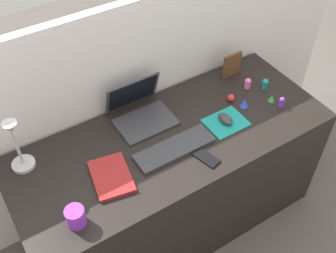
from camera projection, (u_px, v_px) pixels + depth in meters
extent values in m
plane|color=#59514C|center=(171.00, 217.00, 2.61)|extent=(6.00, 6.00, 0.00)
cube|color=silver|center=(137.00, 106.00, 2.36)|extent=(2.87, 0.05, 1.32)
cube|color=black|center=(172.00, 182.00, 2.35)|extent=(1.67, 0.67, 0.74)
cube|color=#333338|center=(146.00, 122.00, 2.15)|extent=(0.30, 0.21, 0.01)
cube|color=#333338|center=(132.00, 93.00, 2.16)|extent=(0.30, 0.07, 0.19)
cube|color=black|center=(133.00, 93.00, 2.15)|extent=(0.27, 0.05, 0.17)
cube|color=#333338|center=(175.00, 148.00, 2.02)|extent=(0.41, 0.13, 0.02)
cube|color=teal|center=(226.00, 122.00, 2.15)|extent=(0.21, 0.17, 0.00)
ellipsoid|color=#333338|center=(226.00, 119.00, 2.15)|extent=(0.06, 0.10, 0.03)
cube|color=black|center=(206.00, 158.00, 1.98)|extent=(0.10, 0.14, 0.01)
cylinder|color=#B7B7BC|center=(24.00, 164.00, 1.95)|extent=(0.11, 0.11, 0.02)
cylinder|color=#B7B7BC|center=(15.00, 142.00, 1.84)|extent=(0.01, 0.01, 0.29)
cylinder|color=#B7B7BC|center=(8.00, 124.00, 1.71)|extent=(0.01, 0.08, 0.08)
cone|color=#B7B7BC|center=(11.00, 128.00, 1.69)|extent=(0.06, 0.06, 0.05)
cube|color=maroon|center=(111.00, 176.00, 1.89)|extent=(0.21, 0.27, 0.02)
cube|color=brown|center=(232.00, 65.00, 2.38)|extent=(0.12, 0.02, 0.15)
cylinder|color=purple|center=(76.00, 217.00, 1.70)|extent=(0.08, 0.08, 0.09)
cone|color=green|center=(272.00, 98.00, 2.26)|extent=(0.04, 0.04, 0.04)
ellipsoid|color=red|center=(231.00, 98.00, 2.26)|extent=(0.04, 0.04, 0.04)
cone|color=blue|center=(244.00, 103.00, 2.23)|extent=(0.05, 0.05, 0.05)
cylinder|color=purple|center=(281.00, 104.00, 2.23)|extent=(0.03, 0.03, 0.03)
sphere|color=purple|center=(282.00, 100.00, 2.21)|extent=(0.03, 0.03, 0.03)
cylinder|color=pink|center=(247.00, 86.00, 2.35)|extent=(0.04, 0.04, 0.03)
sphere|color=pink|center=(248.00, 81.00, 2.32)|extent=(0.04, 0.04, 0.04)
cylinder|color=teal|center=(264.00, 86.00, 2.34)|extent=(0.03, 0.03, 0.03)
sphere|color=teal|center=(265.00, 82.00, 2.32)|extent=(0.04, 0.04, 0.04)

